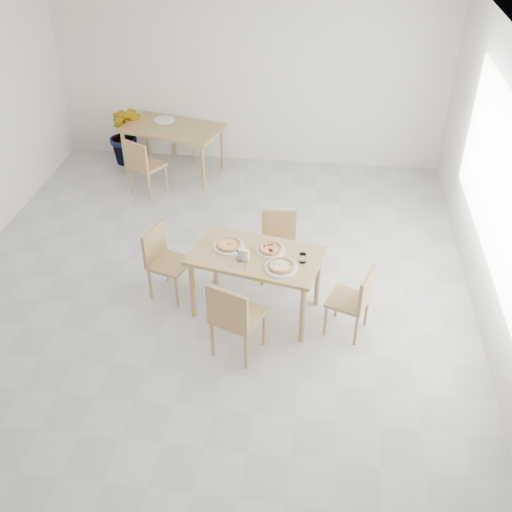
# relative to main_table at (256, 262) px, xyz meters

# --- Properties ---
(room) EXTENTS (7.28, 7.00, 7.00)m
(room) POSITION_rel_main_table_xyz_m (2.39, 0.59, 0.84)
(room) COLOR #B8B8B3
(room) RESTS_ON ground
(main_table) EXTENTS (1.49, 1.03, 0.75)m
(main_table) POSITION_rel_main_table_xyz_m (0.00, 0.00, 0.00)
(main_table) COLOR tan
(main_table) RESTS_ON ground
(chair_south) EXTENTS (0.58, 0.58, 0.90)m
(chair_south) POSITION_rel_main_table_xyz_m (-0.12, -0.73, -0.13)
(chair_south) COLOR #A58152
(chair_south) RESTS_ON ground
(chair_north) EXTENTS (0.43, 0.43, 0.81)m
(chair_north) POSITION_rel_main_table_xyz_m (0.17, 0.72, -0.19)
(chair_north) COLOR #A58152
(chair_north) RESTS_ON ground
(chair_west) EXTENTS (0.52, 0.52, 0.84)m
(chair_west) POSITION_rel_main_table_xyz_m (-1.06, 0.19, -0.17)
(chair_west) COLOR #A58152
(chair_west) RESTS_ON ground
(chair_east) EXTENTS (0.50, 0.50, 0.79)m
(chair_east) POSITION_rel_main_table_xyz_m (1.05, -0.24, -0.20)
(chair_east) COLOR #A58152
(chair_east) RESTS_ON ground
(plate_margherita) EXTENTS (0.33, 0.33, 0.02)m
(plate_margherita) POSITION_rel_main_table_xyz_m (-0.30, 0.10, 0.10)
(plate_margherita) COLOR white
(plate_margherita) RESTS_ON main_table
(plate_mushroom) EXTENTS (0.34, 0.34, 0.02)m
(plate_mushroom) POSITION_rel_main_table_xyz_m (0.28, -0.21, 0.10)
(plate_mushroom) COLOR white
(plate_mushroom) RESTS_ON main_table
(plate_pepperoni) EXTENTS (0.31, 0.31, 0.02)m
(plate_pepperoni) POSITION_rel_main_table_xyz_m (0.14, 0.09, 0.10)
(plate_pepperoni) COLOR white
(plate_pepperoni) RESTS_ON main_table
(pizza_margherita) EXTENTS (0.31, 0.31, 0.03)m
(pizza_margherita) POSITION_rel_main_table_xyz_m (-0.30, 0.10, 0.13)
(pizza_margherita) COLOR tan
(pizza_margherita) RESTS_ON plate_margherita
(pizza_mushroom) EXTENTS (0.28, 0.28, 0.03)m
(pizza_mushroom) POSITION_rel_main_table_xyz_m (0.28, -0.21, 0.13)
(pizza_mushroom) COLOR tan
(pizza_mushroom) RESTS_ON plate_mushroom
(pizza_pepperoni) EXTENTS (0.30, 0.30, 0.03)m
(pizza_pepperoni) POSITION_rel_main_table_xyz_m (0.14, 0.09, 0.13)
(pizza_pepperoni) COLOR tan
(pizza_pepperoni) RESTS_ON plate_pepperoni
(tumbler_a) EXTENTS (0.08, 0.08, 0.11)m
(tumbler_a) POSITION_rel_main_table_xyz_m (-0.15, -0.11, 0.15)
(tumbler_a) COLOR white
(tumbler_a) RESTS_ON main_table
(tumbler_b) EXTENTS (0.07, 0.07, 0.10)m
(tumbler_b) POSITION_rel_main_table_xyz_m (0.49, -0.07, 0.14)
(tumbler_b) COLOR white
(tumbler_b) RESTS_ON main_table
(napkin_holder) EXTENTS (0.12, 0.08, 0.13)m
(napkin_holder) POSITION_rel_main_table_xyz_m (-0.11, -0.12, 0.16)
(napkin_holder) COLOR silver
(napkin_holder) RESTS_ON main_table
(fork_a) EXTENTS (0.02, 0.16, 0.01)m
(fork_a) POSITION_rel_main_table_xyz_m (-0.08, -0.23, 0.10)
(fork_a) COLOR silver
(fork_a) RESTS_ON main_table
(fork_b) EXTENTS (0.02, 0.19, 0.01)m
(fork_b) POSITION_rel_main_table_xyz_m (-0.46, -0.17, 0.10)
(fork_b) COLOR silver
(fork_b) RESTS_ON main_table
(second_table) EXTENTS (1.63, 1.17, 0.75)m
(second_table) POSITION_rel_main_table_xyz_m (-1.69, 3.19, 0.01)
(second_table) COLOR #A58152
(second_table) RESTS_ON ground
(chair_back_s) EXTENTS (0.57, 0.57, 0.86)m
(chair_back_s) POSITION_rel_main_table_xyz_m (-1.95, 2.42, -0.16)
(chair_back_s) COLOR #A58152
(chair_back_s) RESTS_ON ground
(chair_back_n) EXTENTS (0.59, 0.59, 0.90)m
(chair_back_n) POSITION_rel_main_table_xyz_m (-1.54, 3.93, -0.13)
(chair_back_n) COLOR #A58152
(chair_back_n) RESTS_ON ground
(plate_empty) EXTENTS (0.31, 0.31, 0.02)m
(plate_empty) POSITION_rel_main_table_xyz_m (-1.86, 3.41, 0.10)
(plate_empty) COLOR white
(plate_empty) RESTS_ON second_table
(potted_plant) EXTENTS (0.59, 0.49, 0.98)m
(potted_plant) POSITION_rel_main_table_xyz_m (-2.50, 3.39, -0.17)
(potted_plant) COLOR #2A641E
(potted_plant) RESTS_ON ground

